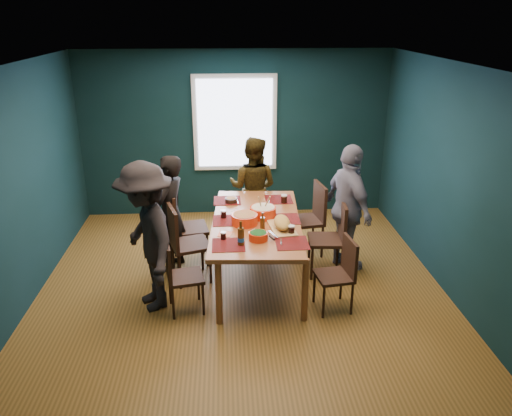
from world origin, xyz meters
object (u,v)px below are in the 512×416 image
(chair_left_far, at_px, (182,222))
(bowl_dumpling, at_px, (263,211))
(person_far_left, at_px, (170,214))
(chair_right_near, at_px, (341,269))
(chair_right_mid, at_px, (334,233))
(cutting_board, at_px, (282,224))
(chair_left_near, at_px, (178,271))
(person_near_left, at_px, (147,237))
(bowl_herbs, at_px, (258,236))
(person_right, at_px, (348,209))
(chair_left_mid, at_px, (183,239))
(bowl_salad, at_px, (245,219))
(chair_right_far, at_px, (312,214))
(dining_table, at_px, (256,226))
(person_back, at_px, (253,188))

(chair_left_far, xyz_separation_m, bowl_dumpling, (1.05, -0.41, 0.30))
(person_far_left, bearing_deg, chair_right_near, 84.67)
(chair_right_mid, relative_size, cutting_board, 1.50)
(chair_left_near, relative_size, person_near_left, 0.50)
(chair_left_near, distance_m, bowl_herbs, 0.99)
(chair_left_far, bearing_deg, bowl_herbs, -59.63)
(person_right, bearing_deg, chair_left_mid, 79.08)
(person_far_left, height_order, bowl_herbs, person_far_left)
(chair_left_far, bearing_deg, bowl_salad, -48.31)
(chair_right_near, distance_m, bowl_herbs, 1.01)
(chair_left_near, xyz_separation_m, chair_right_near, (1.85, -0.06, -0.00))
(bowl_herbs, bearing_deg, chair_right_far, 56.83)
(chair_left_near, height_order, person_right, person_right)
(bowl_herbs, bearing_deg, bowl_dumpling, 81.20)
(dining_table, relative_size, bowl_dumpling, 6.73)
(bowl_salad, relative_size, bowl_dumpling, 0.97)
(dining_table, relative_size, chair_right_mid, 2.25)
(person_far_left, bearing_deg, bowl_dumpling, 100.89)
(chair_right_mid, height_order, cutting_board, chair_right_mid)
(chair_left_near, relative_size, chair_right_mid, 0.88)
(chair_left_near, xyz_separation_m, bowl_salad, (0.78, 0.58, 0.38))
(person_far_left, distance_m, person_right, 2.32)
(chair_left_near, bearing_deg, person_back, 53.11)
(chair_right_mid, relative_size, person_right, 0.58)
(chair_right_mid, bearing_deg, bowl_herbs, -143.06)
(chair_left_far, xyz_separation_m, person_right, (2.17, -0.28, 0.25))
(chair_right_mid, distance_m, person_right, 0.38)
(chair_right_far, height_order, bowl_salad, chair_right_far)
(person_near_left, height_order, cutting_board, person_near_left)
(bowl_salad, bearing_deg, chair_right_far, 40.17)
(bowl_salad, height_order, bowl_dumpling, bowl_dumpling)
(person_near_left, bearing_deg, chair_right_mid, 81.95)
(person_near_left, bearing_deg, dining_table, 90.25)
(chair_right_near, distance_m, bowl_salad, 1.30)
(bowl_herbs, bearing_deg, chair_left_far, 131.08)
(chair_left_far, xyz_separation_m, chair_left_mid, (0.04, -0.50, -0.01))
(chair_left_near, distance_m, chair_right_near, 1.85)
(dining_table, relative_size, chair_left_mid, 2.19)
(person_back, relative_size, bowl_herbs, 7.14)
(person_near_left, distance_m, bowl_dumpling, 1.50)
(chair_right_mid, bearing_deg, chair_left_near, -154.07)
(person_right, bearing_deg, chair_right_near, 146.28)
(chair_left_far, distance_m, person_back, 1.32)
(person_right, distance_m, bowl_herbs, 1.47)
(chair_right_far, distance_m, chair_right_near, 1.46)
(person_right, bearing_deg, chair_left_far, 65.75)
(bowl_dumpling, bearing_deg, dining_table, -133.52)
(chair_right_mid, height_order, person_far_left, person_far_left)
(dining_table, relative_size, person_near_left, 1.27)
(chair_right_near, relative_size, cutting_board, 1.32)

